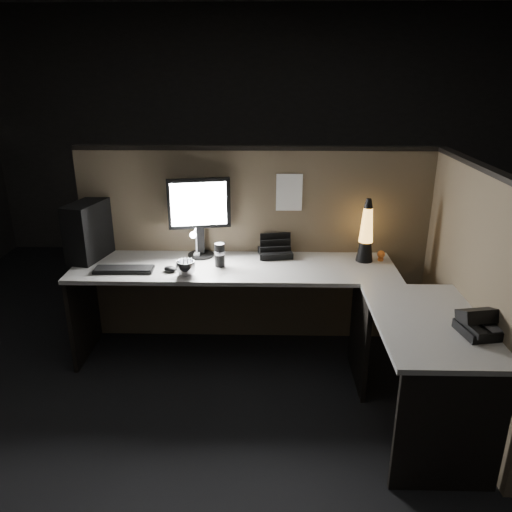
{
  "coord_description": "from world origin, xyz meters",
  "views": [
    {
      "loc": [
        0.09,
        -2.71,
        2.04
      ],
      "look_at": [
        0.01,
        0.35,
        0.9
      ],
      "focal_mm": 35.0,
      "sensor_mm": 36.0,
      "label": 1
    }
  ],
  "objects_px": {
    "lava_lamp": "(366,235)",
    "desk_phone": "(481,323)",
    "pc_tower": "(89,230)",
    "monitor": "(199,210)",
    "keyboard": "(124,270)"
  },
  "relations": [
    {
      "from": "monitor",
      "to": "keyboard",
      "type": "height_order",
      "value": "monitor"
    },
    {
      "from": "lava_lamp",
      "to": "desk_phone",
      "type": "height_order",
      "value": "lava_lamp"
    },
    {
      "from": "pc_tower",
      "to": "monitor",
      "type": "distance_m",
      "value": 0.82
    },
    {
      "from": "monitor",
      "to": "keyboard",
      "type": "distance_m",
      "value": 0.69
    },
    {
      "from": "desk_phone",
      "to": "monitor",
      "type": "bearing_deg",
      "value": 134.69
    },
    {
      "from": "monitor",
      "to": "lava_lamp",
      "type": "relative_size",
      "value": 1.26
    },
    {
      "from": "pc_tower",
      "to": "keyboard",
      "type": "xyz_separation_m",
      "value": [
        0.31,
        -0.26,
        -0.2
      ]
    },
    {
      "from": "pc_tower",
      "to": "lava_lamp",
      "type": "xyz_separation_m",
      "value": [
        2.02,
        -0.02,
        -0.02
      ]
    },
    {
      "from": "keyboard",
      "to": "desk_phone",
      "type": "relative_size",
      "value": 1.51
    },
    {
      "from": "keyboard",
      "to": "lava_lamp",
      "type": "bearing_deg",
      "value": 6.04
    },
    {
      "from": "lava_lamp",
      "to": "desk_phone",
      "type": "bearing_deg",
      "value": -68.01
    },
    {
      "from": "monitor",
      "to": "desk_phone",
      "type": "height_order",
      "value": "monitor"
    },
    {
      "from": "keyboard",
      "to": "lava_lamp",
      "type": "height_order",
      "value": "lava_lamp"
    },
    {
      "from": "monitor",
      "to": "keyboard",
      "type": "bearing_deg",
      "value": -158.33
    },
    {
      "from": "monitor",
      "to": "lava_lamp",
      "type": "height_order",
      "value": "monitor"
    }
  ]
}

